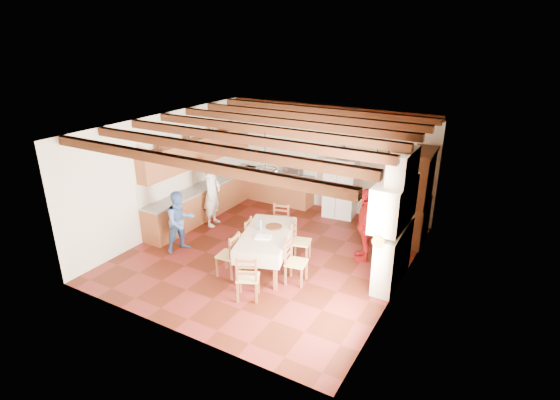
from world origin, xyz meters
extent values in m
cube|color=#45170C|center=(0.00, 0.00, -0.01)|extent=(6.00, 6.50, 0.02)
cube|color=silver|center=(0.00, 0.00, 3.01)|extent=(6.00, 6.50, 0.02)
cube|color=beige|center=(0.00, 3.26, 1.50)|extent=(6.00, 0.02, 3.00)
cube|color=beige|center=(0.00, -3.26, 1.50)|extent=(6.00, 0.02, 3.00)
cube|color=beige|center=(-3.01, 0.00, 1.50)|extent=(0.02, 6.50, 3.00)
cube|color=beige|center=(3.01, 0.00, 1.50)|extent=(0.02, 6.50, 3.00)
cube|color=brown|center=(-2.70, 1.05, 0.43)|extent=(0.60, 4.30, 0.86)
cube|color=brown|center=(-1.55, 2.95, 0.43)|extent=(2.30, 0.60, 0.86)
cube|color=slate|center=(-2.70, 1.05, 0.88)|extent=(0.62, 4.30, 0.04)
cube|color=slate|center=(-1.55, 2.95, 0.88)|extent=(2.34, 0.62, 0.04)
cube|color=white|center=(-2.98, 1.05, 1.20)|extent=(0.03, 4.30, 0.60)
cube|color=white|center=(-1.55, 3.23, 1.20)|extent=(2.30, 0.03, 0.60)
cube|color=brown|center=(-2.83, 1.05, 1.85)|extent=(0.35, 4.20, 0.70)
cube|color=#312315|center=(1.55, 3.23, 1.85)|extent=(0.34, 0.03, 0.42)
cube|color=white|center=(0.55, 2.90, 0.84)|extent=(0.91, 0.77, 1.68)
cube|color=beige|center=(0.26, -0.58, 0.80)|extent=(1.49, 2.09, 0.05)
cube|color=brown|center=(0.14, -1.50, 0.39)|extent=(0.09, 0.09, 0.78)
cube|color=brown|center=(0.88, -1.26, 0.39)|extent=(0.09, 0.09, 0.78)
cube|color=brown|center=(-0.37, 0.11, 0.39)|extent=(0.09, 0.09, 0.78)
cube|color=brown|center=(0.38, 0.34, 0.39)|extent=(0.09, 0.09, 0.78)
torus|color=black|center=(0.26, -0.58, 2.25)|extent=(0.47, 0.47, 0.03)
imported|color=white|center=(-2.15, 0.65, 0.89)|extent=(0.59, 0.74, 1.79)
imported|color=#4163A4|center=(-1.87, -0.90, 0.74)|extent=(0.77, 0.87, 1.48)
imported|color=#9F1313|center=(1.98, 0.82, 0.85)|extent=(0.71, 1.08, 1.70)
imported|color=silver|center=(-0.98, 2.95, 1.04)|extent=(0.56, 0.42, 0.29)
imported|color=#3C1A0D|center=(0.58, 2.90, 1.84)|extent=(0.36, 0.36, 0.32)
camera|label=1|loc=(4.70, -7.76, 4.90)|focal=28.00mm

